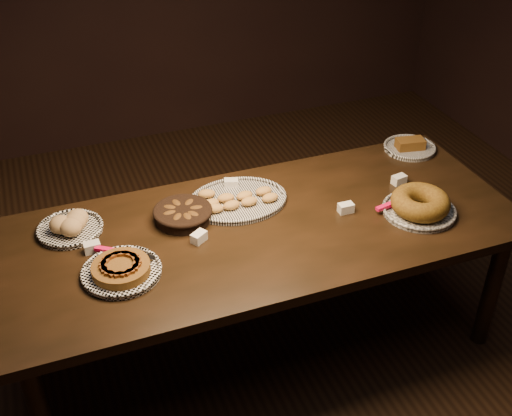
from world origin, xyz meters
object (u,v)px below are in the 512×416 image
object	(u,v)px
apple_tart_plate	(121,270)
madeleine_platter	(237,200)
bundt_cake_plate	(420,205)
buffet_table	(261,239)

from	to	relation	value
apple_tart_plate	madeleine_platter	size ratio (longest dim) A/B	0.74
bundt_cake_plate	madeleine_platter	bearing A→B (deg)	157.77
bundt_cake_plate	apple_tart_plate	bearing A→B (deg)	-177.94
apple_tart_plate	bundt_cake_plate	size ratio (longest dim) A/B	0.96
buffet_table	apple_tart_plate	world-z (taller)	apple_tart_plate
apple_tart_plate	bundt_cake_plate	bearing A→B (deg)	-13.68
apple_tart_plate	madeleine_platter	world-z (taller)	apple_tart_plate
buffet_table	madeleine_platter	xyz separation A→B (m)	(-0.04, 0.22, 0.09)
madeleine_platter	bundt_cake_plate	xyz separation A→B (m)	(0.77, -0.38, 0.03)
madeleine_platter	bundt_cake_plate	size ratio (longest dim) A/B	1.29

